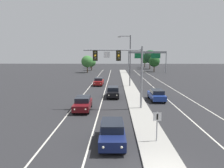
% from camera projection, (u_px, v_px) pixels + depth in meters
% --- Properties ---
extents(median_island, '(2.40, 110.00, 0.15)m').
position_uv_depth(median_island, '(135.00, 100.00, 28.73)').
color(median_island, '#9E9B93').
rests_on(median_island, ground).
extents(lane_stripe_oncoming_center, '(0.14, 100.00, 0.01)m').
position_uv_depth(lane_stripe_oncoming_center, '(105.00, 91.00, 35.74)').
color(lane_stripe_oncoming_center, silver).
rests_on(lane_stripe_oncoming_center, ground).
extents(lane_stripe_receding_center, '(0.14, 100.00, 0.01)m').
position_uv_depth(lane_stripe_receding_center, '(159.00, 92.00, 35.58)').
color(lane_stripe_receding_center, silver).
rests_on(lane_stripe_receding_center, ground).
extents(edge_stripe_left, '(0.14, 100.00, 0.01)m').
position_uv_depth(edge_stripe_left, '(86.00, 91.00, 35.80)').
color(edge_stripe_left, silver).
rests_on(edge_stripe_left, ground).
extents(edge_stripe_right, '(0.14, 100.00, 0.01)m').
position_uv_depth(edge_stripe_right, '(178.00, 92.00, 35.52)').
color(edge_stripe_right, silver).
rests_on(edge_stripe_right, ground).
extents(overhead_signal_mast, '(6.85, 0.44, 7.20)m').
position_uv_depth(overhead_signal_mast, '(123.00, 64.00, 23.62)').
color(overhead_signal_mast, gray).
rests_on(overhead_signal_mast, median_island).
extents(median_sign_post, '(0.60, 0.10, 2.20)m').
position_uv_depth(median_sign_post, '(157.00, 122.00, 14.82)').
color(median_sign_post, gray).
rests_on(median_sign_post, median_island).
extents(street_lamp_median, '(2.58, 0.28, 10.00)m').
position_uv_depth(street_lamp_median, '(129.00, 58.00, 40.41)').
color(street_lamp_median, '#4C4C51').
rests_on(street_lamp_median, median_island).
extents(car_oncoming_navy, '(1.89, 4.50, 1.58)m').
position_uv_depth(car_oncoming_navy, '(112.00, 132.00, 14.94)').
color(car_oncoming_navy, '#141E4C').
rests_on(car_oncoming_navy, ground).
extents(car_oncoming_darkred, '(1.91, 4.50, 1.58)m').
position_uv_depth(car_oncoming_darkred, '(83.00, 103.00, 23.69)').
color(car_oncoming_darkred, '#5B0F14').
rests_on(car_oncoming_darkred, ground).
extents(car_oncoming_black, '(1.82, 4.47, 1.58)m').
position_uv_depth(car_oncoming_black, '(113.00, 92.00, 31.00)').
color(car_oncoming_black, black).
rests_on(car_oncoming_black, ground).
extents(car_oncoming_red, '(1.89, 4.50, 1.58)m').
position_uv_depth(car_oncoming_red, '(99.00, 81.00, 42.82)').
color(car_oncoming_red, maroon).
rests_on(car_oncoming_red, ground).
extents(car_receding_blue, '(1.91, 4.51, 1.58)m').
position_uv_depth(car_receding_blue, '(157.00, 95.00, 28.63)').
color(car_receding_blue, navy).
rests_on(car_receding_blue, ground).
extents(highway_sign_gantry, '(13.28, 0.42, 7.50)m').
position_uv_depth(highway_sign_gantry, '(147.00, 55.00, 70.64)').
color(highway_sign_gantry, gray).
rests_on(highway_sign_gantry, ground).
extents(tree_far_right_b, '(4.29, 4.29, 6.21)m').
position_uv_depth(tree_far_right_b, '(145.00, 59.00, 101.64)').
color(tree_far_right_b, '#4C3823').
rests_on(tree_far_right_b, ground).
extents(tree_far_right_a, '(5.70, 5.70, 8.25)m').
position_uv_depth(tree_far_right_a, '(150.00, 57.00, 89.28)').
color(tree_far_right_a, '#4C3823').
rests_on(tree_far_right_a, ground).
extents(tree_far_right_c, '(4.04, 4.04, 5.85)m').
position_uv_depth(tree_far_right_c, '(154.00, 61.00, 75.39)').
color(tree_far_right_c, '#4C3823').
rests_on(tree_far_right_c, ground).
extents(tree_far_left_b, '(3.36, 3.36, 4.86)m').
position_uv_depth(tree_far_left_b, '(90.00, 61.00, 95.59)').
color(tree_far_left_b, '#4C3823').
rests_on(tree_far_left_b, ground).
extents(tree_far_left_c, '(4.15, 4.15, 6.00)m').
position_uv_depth(tree_far_left_c, '(87.00, 62.00, 71.64)').
color(tree_far_left_c, '#4C3823').
rests_on(tree_far_left_c, ground).
extents(tree_far_left_a, '(3.40, 3.40, 4.92)m').
position_uv_depth(tree_far_left_a, '(91.00, 62.00, 81.60)').
color(tree_far_left_a, '#4C3823').
rests_on(tree_far_left_a, ground).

